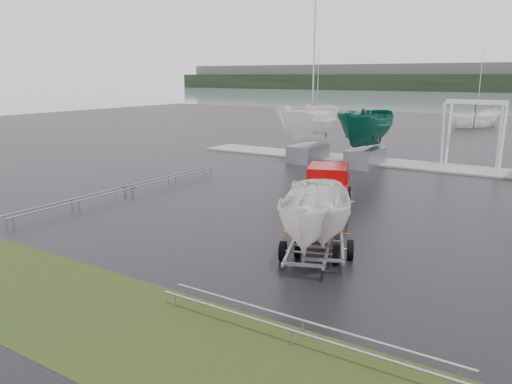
% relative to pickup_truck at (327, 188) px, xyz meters
% --- Properties ---
extents(ground_plane, '(120.00, 120.00, 0.00)m').
position_rel_pickup_truck_xyz_m(ground_plane, '(0.03, -0.61, -0.91)').
color(ground_plane, black).
rests_on(ground_plane, ground).
extents(grass_verge, '(40.00, 40.00, 0.00)m').
position_rel_pickup_truck_xyz_m(grass_verge, '(0.03, -11.61, -0.91)').
color(grass_verge, black).
rests_on(grass_verge, ground).
extents(dock, '(30.00, 3.00, 0.12)m').
position_rel_pickup_truck_xyz_m(dock, '(0.03, 12.39, -0.86)').
color(dock, gray).
rests_on(dock, ground).
extents(pickup_truck, '(3.48, 5.54, 1.74)m').
position_rel_pickup_truck_xyz_m(pickup_truck, '(0.00, 0.00, 0.00)').
color(pickup_truck, '#8A0707').
rests_on(pickup_truck, ground).
extents(trailer_hitched, '(2.36, 3.79, 5.09)m').
position_rel_pickup_truck_xyz_m(trailer_hitched, '(2.11, -5.71, 1.85)').
color(trailer_hitched, gray).
rests_on(trailer_hitched, ground).
extents(trailer_parked, '(2.55, 3.77, 4.90)m').
position_rel_pickup_truck_xyz_m(trailer_parked, '(2.30, -5.12, 1.75)').
color(trailer_parked, gray).
rests_on(trailer_parked, ground).
extents(boat_hoist, '(3.30, 2.18, 4.12)m').
position_rel_pickup_truck_xyz_m(boat_hoist, '(3.47, 12.39, 1.76)').
color(boat_hoist, silver).
rests_on(boat_hoist, ground).
extents(keelboat_0, '(2.56, 3.20, 10.74)m').
position_rel_pickup_truck_xyz_m(keelboat_0, '(-6.11, 10.39, 3.17)').
color(keelboat_0, gray).
rests_on(keelboat_0, ground).
extents(keelboat_1, '(2.40, 3.20, 7.49)m').
position_rel_pickup_truck_xyz_m(keelboat_1, '(-2.28, 10.59, 2.90)').
color(keelboat_1, gray).
rests_on(keelboat_1, ground).
extents(mast_rack_0, '(0.56, 6.50, 0.06)m').
position_rel_pickup_truck_xyz_m(mast_rack_0, '(-8.97, 0.39, -0.56)').
color(mast_rack_0, gray).
rests_on(mast_rack_0, ground).
extents(mast_rack_1, '(0.56, 6.50, 0.06)m').
position_rel_pickup_truck_xyz_m(mast_rack_1, '(-8.97, -5.61, -0.56)').
color(mast_rack_1, gray).
rests_on(mast_rack_1, ground).
extents(mast_rack_2, '(7.00, 0.56, 0.06)m').
position_rel_pickup_truck_xyz_m(mast_rack_2, '(4.03, -10.11, -0.56)').
color(mast_rack_2, gray).
rests_on(mast_rack_2, ground).
extents(moored_boat_0, '(3.05, 3.06, 10.87)m').
position_rel_pickup_truck_xyz_m(moored_boat_0, '(-16.46, 32.99, -0.90)').
color(moored_boat_0, white).
rests_on(moored_boat_0, ground).
extents(moored_boat_1, '(3.80, 3.83, 11.73)m').
position_rel_pickup_truck_xyz_m(moored_boat_1, '(-0.94, 40.99, -0.91)').
color(moored_boat_1, white).
rests_on(moored_boat_1, ground).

